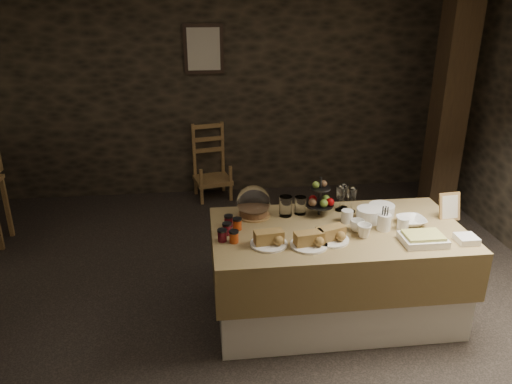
{
  "coord_description": "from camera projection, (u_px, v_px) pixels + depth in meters",
  "views": [
    {
      "loc": [
        -0.24,
        -3.42,
        2.36
      ],
      "look_at": [
        0.18,
        0.2,
        0.89
      ],
      "focal_mm": 35.0,
      "sensor_mm": 36.0,
      "label": 1
    }
  ],
  "objects": [
    {
      "name": "ground_plane",
      "position": [
        236.0,
        303.0,
        4.06
      ],
      "size": [
        5.5,
        5.0,
        0.01
      ],
      "primitive_type": "cube",
      "color": "black",
      "rests_on": "ground"
    },
    {
      "name": "room_shell",
      "position": [
        233.0,
        115.0,
        3.48
      ],
      "size": [
        5.52,
        5.02,
        2.6
      ],
      "color": "black",
      "rests_on": "ground"
    },
    {
      "name": "buffet_table",
      "position": [
        336.0,
        266.0,
        3.79
      ],
      "size": [
        1.86,
        0.99,
        0.74
      ],
      "color": "silver",
      "rests_on": "ground_plane"
    },
    {
      "name": "chair",
      "position": [
        212.0,
        165.0,
        6.06
      ],
      "size": [
        0.49,
        0.48,
        0.7
      ],
      "rotation": [
        0.0,
        0.0,
        0.21
      ],
      "color": "brown",
      "rests_on": "ground_plane"
    },
    {
      "name": "timber_column",
      "position": [
        450.0,
        100.0,
        5.22
      ],
      "size": [
        0.3,
        0.3,
        2.6
      ],
      "primitive_type": "cube",
      "color": "black",
      "rests_on": "ground_plane"
    },
    {
      "name": "framed_picture",
      "position": [
        204.0,
        49.0,
        5.66
      ],
      "size": [
        0.45,
        0.04,
        0.55
      ],
      "color": "#2E2019",
      "rests_on": "room_shell"
    },
    {
      "name": "plate_stack_a",
      "position": [
        369.0,
        215.0,
        3.78
      ],
      "size": [
        0.19,
        0.19,
        0.1
      ],
      "primitive_type": "cylinder",
      "color": "white",
      "rests_on": "buffet_table"
    },
    {
      "name": "plate_stack_b",
      "position": [
        381.0,
        210.0,
        3.89
      ],
      "size": [
        0.2,
        0.2,
        0.08
      ],
      "primitive_type": "cylinder",
      "color": "white",
      "rests_on": "buffet_table"
    },
    {
      "name": "cutlery_holder",
      "position": [
        384.0,
        222.0,
        3.64
      ],
      "size": [
        0.1,
        0.1,
        0.12
      ],
      "primitive_type": "cylinder",
      "color": "white",
      "rests_on": "buffet_table"
    },
    {
      "name": "cup_a",
      "position": [
        357.0,
        226.0,
        3.62
      ],
      "size": [
        0.12,
        0.12,
        0.09
      ],
      "primitive_type": "imported",
      "rotation": [
        0.0,
        0.0,
        0.11
      ],
      "color": "white",
      "rests_on": "buffet_table"
    },
    {
      "name": "cup_b",
      "position": [
        364.0,
        231.0,
        3.53
      ],
      "size": [
        0.14,
        0.14,
        0.1
      ],
      "primitive_type": "imported",
      "rotation": [
        0.0,
        0.0,
        -0.38
      ],
      "color": "white",
      "rests_on": "buffet_table"
    },
    {
      "name": "mug_c",
      "position": [
        347.0,
        216.0,
        3.76
      ],
      "size": [
        0.09,
        0.09,
        0.09
      ],
      "primitive_type": "cylinder",
      "color": "white",
      "rests_on": "buffet_table"
    },
    {
      "name": "mug_d",
      "position": [
        403.0,
        224.0,
        3.65
      ],
      "size": [
        0.08,
        0.08,
        0.09
      ],
      "primitive_type": "cylinder",
      "color": "white",
      "rests_on": "buffet_table"
    },
    {
      "name": "bowl",
      "position": [
        411.0,
        221.0,
        3.73
      ],
      "size": [
        0.22,
        0.22,
        0.05
      ],
      "primitive_type": "imported",
      "rotation": [
        0.0,
        0.0,
        0.05
      ],
      "color": "white",
      "rests_on": "buffet_table"
    },
    {
      "name": "cake_dome",
      "position": [
        254.0,
        204.0,
        3.84
      ],
      "size": [
        0.26,
        0.26,
        0.26
      ],
      "color": "brown",
      "rests_on": "buffet_table"
    },
    {
      "name": "fruit_stand",
      "position": [
        320.0,
        200.0,
        3.86
      ],
      "size": [
        0.22,
        0.22,
        0.31
      ],
      "rotation": [
        0.0,
        0.0,
        0.15
      ],
      "color": "black",
      "rests_on": "buffet_table"
    },
    {
      "name": "bread_platter_left",
      "position": [
        269.0,
        240.0,
        3.43
      ],
      "size": [
        0.26,
        0.26,
        0.11
      ],
      "color": "white",
      "rests_on": "buffet_table"
    },
    {
      "name": "bread_platter_center",
      "position": [
        309.0,
        241.0,
        3.41
      ],
      "size": [
        0.26,
        0.26,
        0.11
      ],
      "color": "white",
      "rests_on": "buffet_table"
    },
    {
      "name": "bread_platter_right",
      "position": [
        331.0,
        235.0,
        3.49
      ],
      "size": [
        0.26,
        0.26,
        0.11
      ],
      "color": "white",
      "rests_on": "buffet_table"
    },
    {
      "name": "jam_jars",
      "position": [
        230.0,
        230.0,
        3.57
      ],
      "size": [
        0.18,
        0.32,
        0.07
      ],
      "color": "maroon",
      "rests_on": "buffet_table"
    },
    {
      "name": "tart_dish",
      "position": [
        423.0,
        239.0,
        3.45
      ],
      "size": [
        0.3,
        0.22,
        0.07
      ],
      "color": "white",
      "rests_on": "buffet_table"
    },
    {
      "name": "square_dish",
      "position": [
        467.0,
        239.0,
        3.47
      ],
      "size": [
        0.14,
        0.14,
        0.04
      ],
      "primitive_type": "cube",
      "color": "white",
      "rests_on": "buffet_table"
    },
    {
      "name": "menu_frame",
      "position": [
        450.0,
        207.0,
        3.82
      ],
      "size": [
        0.18,
        0.08,
        0.22
      ],
      "primitive_type": "cube",
      "rotation": [
        -0.24,
        0.0,
        0.09
      ],
      "color": "brown",
      "rests_on": "buffet_table"
    },
    {
      "name": "storage_jar_a",
      "position": [
        286.0,
        206.0,
        3.86
      ],
      "size": [
        0.1,
        0.1,
        0.16
      ],
      "primitive_type": "cylinder",
      "color": "white",
      "rests_on": "buffet_table"
    },
    {
      "name": "storage_jar_b",
      "position": [
        300.0,
        205.0,
        3.9
      ],
      "size": [
        0.09,
        0.09,
        0.14
      ],
      "primitive_type": "cylinder",
      "color": "white",
      "rests_on": "buffet_table"
    }
  ]
}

